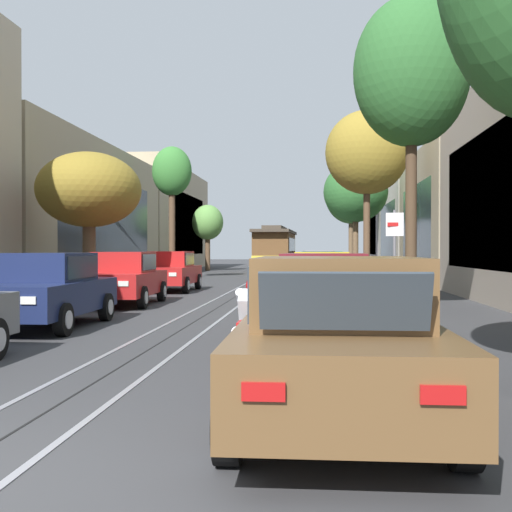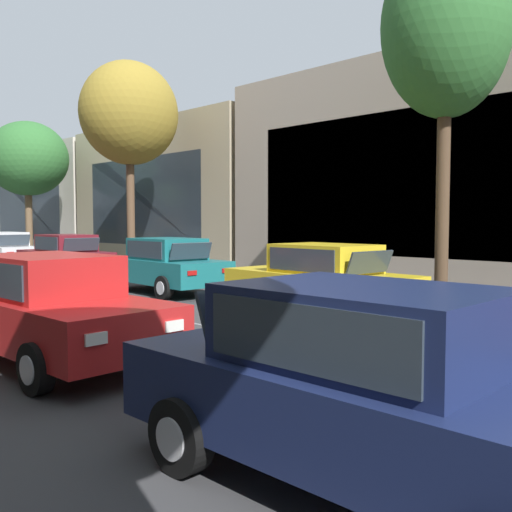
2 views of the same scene
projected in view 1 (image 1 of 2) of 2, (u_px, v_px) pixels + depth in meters
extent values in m
plane|color=#38383A|center=(253.00, 286.00, 28.90)|extent=(160.00, 160.00, 0.00)
cube|color=gray|center=(250.00, 281.00, 33.12)|extent=(0.08, 69.93, 0.01)
cube|color=gray|center=(271.00, 282.00, 33.03)|extent=(0.08, 69.93, 0.01)
cube|color=black|center=(260.00, 282.00, 33.08)|extent=(0.03, 69.93, 0.01)
cube|color=tan|center=(57.00, 213.00, 34.00)|extent=(5.94, 20.34, 7.16)
cube|color=#2D3842|center=(112.00, 220.00, 33.74)|extent=(0.04, 14.45, 4.30)
cube|color=tan|center=(163.00, 220.00, 54.48)|extent=(4.30, 20.34, 8.41)
cube|color=#2D3842|center=(188.00, 224.00, 54.30)|extent=(0.04, 14.45, 5.04)
cube|color=#2D3842|center=(479.00, 202.00, 20.01)|extent=(0.04, 8.67, 4.19)
cube|color=tan|center=(459.00, 217.00, 32.16)|extent=(4.34, 12.09, 6.55)
cube|color=#2D3842|center=(416.00, 224.00, 32.35)|extent=(0.04, 8.67, 3.93)
cube|color=beige|center=(429.00, 227.00, 44.44)|extent=(5.71, 12.09, 6.48)
cube|color=#2D3842|center=(387.00, 231.00, 44.69)|extent=(0.04, 8.67, 3.89)
cube|color=gray|center=(396.00, 222.00, 56.82)|extent=(4.39, 12.09, 8.23)
cube|color=#2D3842|center=(371.00, 227.00, 57.02)|extent=(0.04, 8.67, 4.94)
cube|color=#B21414|center=(0.00, 305.00, 10.35)|extent=(0.28, 0.04, 0.12)
cylinder|color=silver|center=(0.00, 340.00, 9.49)|extent=(0.02, 0.35, 0.35)
cube|color=#19234C|center=(46.00, 297.00, 13.58)|extent=(1.88, 4.33, 0.66)
cube|color=#19234C|center=(49.00, 267.00, 13.72)|extent=(1.51, 2.09, 0.60)
cube|color=#2D3842|center=(32.00, 269.00, 12.88)|extent=(1.34, 0.25, 0.47)
cube|color=#2D3842|center=(69.00, 266.00, 14.90)|extent=(1.30, 0.22, 0.45)
cube|color=#2D3842|center=(83.00, 267.00, 13.67)|extent=(0.06, 1.81, 0.47)
cube|color=#2D3842|center=(15.00, 267.00, 13.77)|extent=(0.06, 1.81, 0.47)
cube|color=white|center=(28.00, 300.00, 11.38)|extent=(0.28, 0.04, 0.14)
cube|color=#B21414|center=(103.00, 286.00, 15.69)|extent=(0.28, 0.04, 0.12)
cube|color=#B21414|center=(59.00, 286.00, 15.77)|extent=(0.28, 0.04, 0.12)
cylinder|color=black|center=(63.00, 320.00, 12.19)|extent=(0.21, 0.64, 0.64)
cylinder|color=silver|center=(69.00, 320.00, 12.18)|extent=(0.03, 0.35, 0.35)
cylinder|color=black|center=(106.00, 307.00, 14.85)|extent=(0.21, 0.64, 0.64)
cylinder|color=silver|center=(111.00, 307.00, 14.84)|extent=(0.03, 0.35, 0.35)
cylinder|color=black|center=(32.00, 307.00, 14.97)|extent=(0.21, 0.64, 0.64)
cylinder|color=silver|center=(28.00, 307.00, 14.98)|extent=(0.03, 0.35, 0.35)
cube|color=red|center=(124.00, 283.00, 19.17)|extent=(1.95, 4.36, 0.66)
cube|color=red|center=(125.00, 262.00, 19.32)|extent=(1.55, 2.12, 0.60)
cube|color=#2D3842|center=(117.00, 263.00, 18.48)|extent=(1.34, 0.27, 0.47)
cube|color=#2D3842|center=(134.00, 262.00, 20.50)|extent=(1.30, 0.24, 0.45)
cube|color=#2D3842|center=(149.00, 262.00, 19.28)|extent=(0.10, 1.81, 0.47)
cube|color=#2D3842|center=(100.00, 262.00, 19.36)|extent=(0.10, 1.81, 0.47)
cube|color=white|center=(123.00, 284.00, 16.99)|extent=(0.28, 0.05, 0.14)
cube|color=#B21414|center=(157.00, 277.00, 21.30)|extent=(0.28, 0.05, 0.12)
cube|color=white|center=(82.00, 284.00, 17.04)|extent=(0.28, 0.05, 0.14)
cube|color=#B21414|center=(124.00, 277.00, 21.36)|extent=(0.28, 0.05, 0.12)
cylinder|color=black|center=(143.00, 298.00, 17.80)|extent=(0.22, 0.65, 0.64)
cylinder|color=silver|center=(146.00, 298.00, 17.79)|extent=(0.03, 0.35, 0.35)
cylinder|color=black|center=(80.00, 297.00, 17.89)|extent=(0.22, 0.65, 0.64)
cylinder|color=silver|center=(76.00, 297.00, 17.90)|extent=(0.03, 0.35, 0.35)
cylinder|color=black|center=(162.00, 291.00, 20.46)|extent=(0.22, 0.65, 0.64)
cylinder|color=silver|center=(165.00, 291.00, 20.46)|extent=(0.03, 0.35, 0.35)
cylinder|color=black|center=(107.00, 291.00, 20.55)|extent=(0.22, 0.65, 0.64)
cylinder|color=silver|center=(104.00, 291.00, 20.56)|extent=(0.03, 0.35, 0.35)
cube|color=red|center=(170.00, 275.00, 25.50)|extent=(1.82, 4.31, 0.66)
cube|color=red|center=(171.00, 259.00, 25.64)|extent=(1.49, 2.07, 0.60)
cube|color=#2D3842|center=(167.00, 260.00, 24.81)|extent=(1.33, 0.23, 0.47)
cube|color=#2D3842|center=(177.00, 259.00, 26.82)|extent=(1.30, 0.20, 0.45)
cube|color=#2D3842|center=(190.00, 259.00, 25.58)|extent=(0.04, 1.81, 0.47)
cube|color=#2D3842|center=(153.00, 259.00, 25.70)|extent=(0.04, 1.81, 0.47)
cube|color=white|center=(173.00, 274.00, 23.30)|extent=(0.28, 0.04, 0.14)
cube|color=#B21414|center=(194.00, 271.00, 27.60)|extent=(0.28, 0.04, 0.12)
cube|color=white|center=(142.00, 274.00, 23.39)|extent=(0.28, 0.04, 0.14)
cube|color=#B21414|center=(168.00, 270.00, 27.70)|extent=(0.28, 0.04, 0.12)
cylinder|color=black|center=(186.00, 285.00, 24.10)|extent=(0.20, 0.64, 0.64)
cylinder|color=silver|center=(189.00, 285.00, 24.09)|extent=(0.02, 0.35, 0.35)
cylinder|color=black|center=(140.00, 285.00, 24.25)|extent=(0.20, 0.64, 0.64)
cylinder|color=silver|center=(137.00, 285.00, 24.25)|extent=(0.02, 0.35, 0.35)
cylinder|color=black|center=(198.00, 281.00, 26.76)|extent=(0.20, 0.64, 0.64)
cylinder|color=silver|center=(201.00, 282.00, 26.75)|extent=(0.02, 0.35, 0.35)
cylinder|color=black|center=(157.00, 281.00, 26.90)|extent=(0.20, 0.64, 0.64)
cylinder|color=silver|center=(154.00, 281.00, 26.91)|extent=(0.02, 0.35, 0.35)
cube|color=brown|center=(336.00, 353.00, 6.18)|extent=(1.84, 4.32, 0.66)
cube|color=brown|center=(337.00, 289.00, 6.03)|extent=(1.50, 2.08, 0.60)
cube|color=#2D3842|center=(333.00, 286.00, 6.86)|extent=(1.33, 0.23, 0.47)
cube|color=#2D3842|center=(345.00, 301.00, 4.85)|extent=(1.30, 0.21, 0.45)
cube|color=#2D3842|center=(258.00, 289.00, 6.09)|extent=(0.05, 1.81, 0.47)
cube|color=#2D3842|center=(418.00, 289.00, 5.97)|extent=(0.05, 1.81, 0.47)
cube|color=white|center=(286.00, 319.00, 8.38)|extent=(0.28, 0.04, 0.14)
cube|color=#B21414|center=(263.00, 392.00, 4.07)|extent=(0.28, 0.04, 0.12)
cube|color=white|center=(372.00, 319.00, 8.29)|extent=(0.28, 0.04, 0.14)
cube|color=#B21414|center=(443.00, 395.00, 3.98)|extent=(0.28, 0.04, 0.12)
cylinder|color=black|center=(256.00, 362.00, 7.58)|extent=(0.21, 0.64, 0.64)
cylinder|color=silver|center=(247.00, 362.00, 7.59)|extent=(0.02, 0.35, 0.35)
cylinder|color=black|center=(407.00, 364.00, 7.44)|extent=(0.21, 0.64, 0.64)
cylinder|color=silver|center=(417.00, 364.00, 7.44)|extent=(0.02, 0.35, 0.35)
cylinder|color=black|center=(229.00, 423.00, 4.93)|extent=(0.21, 0.64, 0.64)
cylinder|color=silver|center=(215.00, 423.00, 4.93)|extent=(0.02, 0.35, 0.35)
cylinder|color=black|center=(463.00, 428.00, 4.79)|extent=(0.21, 0.64, 0.64)
cylinder|color=silver|center=(478.00, 428.00, 4.78)|extent=(0.02, 0.35, 0.35)
cube|color=maroon|center=(325.00, 304.00, 11.78)|extent=(1.99, 4.38, 0.66)
cube|color=maroon|center=(325.00, 270.00, 11.63)|extent=(1.57, 2.13, 0.60)
cube|color=#2D3842|center=(326.00, 270.00, 12.46)|extent=(1.34, 0.28, 0.47)
cube|color=#2D3842|center=(323.00, 274.00, 10.46)|extent=(1.30, 0.25, 0.45)
cube|color=#2D3842|center=(284.00, 270.00, 11.73)|extent=(0.11, 1.81, 0.47)
cube|color=#2D3842|center=(367.00, 270.00, 11.53)|extent=(0.11, 1.81, 0.47)
cube|color=white|center=(302.00, 291.00, 14.00)|extent=(0.28, 0.05, 0.14)
cube|color=#B21414|center=(284.00, 309.00, 9.71)|extent=(0.28, 0.05, 0.12)
cube|color=white|center=(354.00, 291.00, 13.85)|extent=(0.28, 0.05, 0.14)
cube|color=#B21414|center=(359.00, 310.00, 9.57)|extent=(0.28, 0.05, 0.12)
cylinder|color=black|center=(284.00, 314.00, 13.22)|extent=(0.23, 0.65, 0.64)
cylinder|color=silver|center=(279.00, 314.00, 13.24)|extent=(0.04, 0.35, 0.35)
cylinder|color=black|center=(370.00, 315.00, 12.99)|extent=(0.23, 0.65, 0.64)
cylinder|color=silver|center=(376.00, 315.00, 12.98)|extent=(0.04, 0.35, 0.35)
cylinder|color=black|center=(269.00, 330.00, 10.58)|extent=(0.23, 0.65, 0.64)
cylinder|color=silver|center=(263.00, 330.00, 10.60)|extent=(0.04, 0.35, 0.35)
cylinder|color=black|center=(378.00, 332.00, 10.35)|extent=(0.23, 0.65, 0.64)
cylinder|color=silver|center=(385.00, 332.00, 10.33)|extent=(0.04, 0.35, 0.35)
cube|color=gold|center=(323.00, 284.00, 18.48)|extent=(1.99, 4.37, 0.66)
cube|color=gold|center=(323.00, 263.00, 18.32)|extent=(1.56, 2.13, 0.60)
cube|color=#2D3842|center=(324.00, 263.00, 19.15)|extent=(1.34, 0.28, 0.47)
cube|color=#2D3842|center=(321.00, 264.00, 17.15)|extent=(1.30, 0.25, 0.45)
cube|color=#2D3842|center=(297.00, 263.00, 18.42)|extent=(0.11, 1.81, 0.47)
cube|color=#2D3842|center=(349.00, 263.00, 18.22)|extent=(0.11, 1.81, 0.47)
cube|color=white|center=(307.00, 278.00, 20.69)|extent=(0.28, 0.05, 0.14)
cube|color=#B21414|center=(299.00, 285.00, 16.41)|extent=(0.28, 0.05, 0.12)
cube|color=white|center=(342.00, 278.00, 20.54)|extent=(0.28, 0.05, 0.14)
cube|color=#B21414|center=(343.00, 285.00, 16.26)|extent=(0.28, 0.05, 0.12)
cylinder|color=black|center=(296.00, 292.00, 19.92)|extent=(0.23, 0.65, 0.64)
cylinder|color=silver|center=(292.00, 292.00, 19.93)|extent=(0.04, 0.35, 0.35)
cylinder|color=black|center=(353.00, 293.00, 19.69)|extent=(0.23, 0.65, 0.64)
cylinder|color=silver|center=(357.00, 293.00, 19.67)|extent=(0.04, 0.35, 0.35)
cylinder|color=black|center=(289.00, 299.00, 17.27)|extent=(0.23, 0.65, 0.64)
cylinder|color=silver|center=(285.00, 299.00, 17.29)|extent=(0.04, 0.35, 0.35)
cylinder|color=black|center=(355.00, 300.00, 17.04)|extent=(0.23, 0.65, 0.64)
cylinder|color=silver|center=(359.00, 300.00, 17.03)|extent=(0.04, 0.35, 0.35)
cube|color=#196B70|center=(323.00, 276.00, 24.30)|extent=(1.99, 4.37, 0.66)
cube|color=#196B70|center=(323.00, 259.00, 24.14)|extent=(1.57, 2.13, 0.60)
cube|color=#2D3842|center=(323.00, 260.00, 24.97)|extent=(1.34, 0.28, 0.47)
cube|color=#2D3842|center=(322.00, 261.00, 22.97)|extent=(1.30, 0.25, 0.45)
cube|color=#2D3842|center=(303.00, 259.00, 24.24)|extent=(0.11, 1.81, 0.47)
cube|color=#2D3842|center=(343.00, 259.00, 24.04)|extent=(0.11, 1.81, 0.47)
cube|color=white|center=(311.00, 271.00, 26.51)|extent=(0.28, 0.05, 0.14)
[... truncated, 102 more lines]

